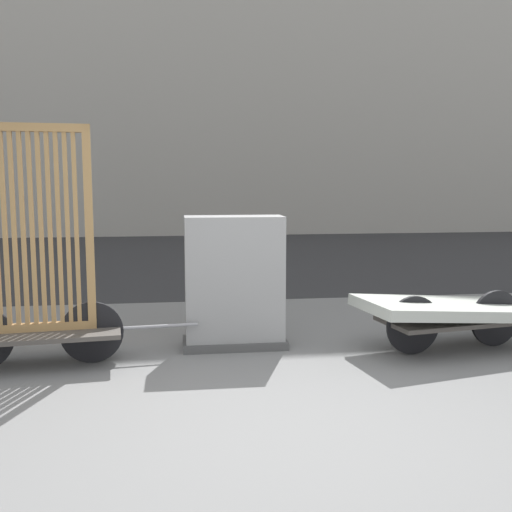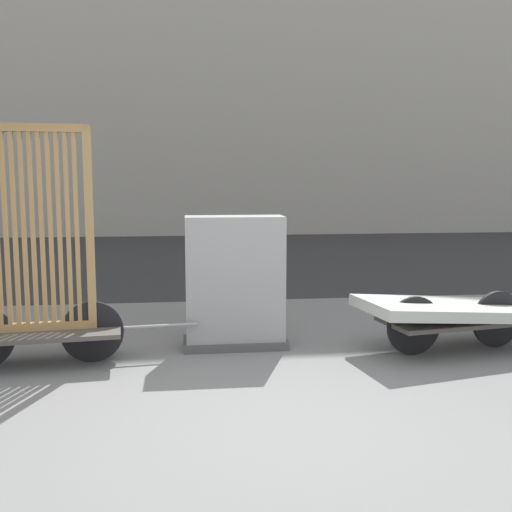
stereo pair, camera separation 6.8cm
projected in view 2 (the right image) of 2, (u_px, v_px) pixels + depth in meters
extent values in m
plane|color=slate|center=(287.00, 433.00, 3.86)|extent=(60.00, 60.00, 0.00)
cube|color=#2D2D30|center=(215.00, 256.00, 12.74)|extent=(56.00, 9.44, 0.01)
cube|color=#4C4742|center=(38.00, 332.00, 5.23)|extent=(1.47, 0.78, 0.04)
cylinder|color=black|center=(92.00, 332.00, 5.34)|extent=(0.55, 0.09, 0.55)
cylinder|color=gray|center=(160.00, 326.00, 5.47)|extent=(0.70, 0.10, 0.03)
cube|color=#A87F4C|center=(38.00, 326.00, 5.23)|extent=(1.01, 0.18, 0.07)
cube|color=#A87F4C|center=(28.00, 127.00, 5.01)|extent=(1.01, 0.18, 0.07)
cube|color=#A87F4C|center=(90.00, 228.00, 5.22)|extent=(0.08, 0.08, 1.78)
cube|color=#A87F4C|center=(6.00, 229.00, 5.07)|extent=(0.04, 0.05, 1.71)
cube|color=#A87F4C|center=(15.00, 229.00, 5.09)|extent=(0.04, 0.05, 1.71)
cube|color=#A87F4C|center=(24.00, 229.00, 5.10)|extent=(0.04, 0.05, 1.71)
cube|color=#A87F4C|center=(33.00, 229.00, 5.12)|extent=(0.04, 0.05, 1.71)
cube|color=#A87F4C|center=(42.00, 229.00, 5.14)|extent=(0.04, 0.05, 1.71)
cube|color=#A87F4C|center=(51.00, 229.00, 5.15)|extent=(0.04, 0.05, 1.71)
cube|color=#A87F4C|center=(59.00, 229.00, 5.17)|extent=(0.04, 0.05, 1.71)
cube|color=#A87F4C|center=(68.00, 228.00, 5.18)|extent=(0.04, 0.05, 1.71)
cube|color=#A87F4C|center=(77.00, 228.00, 5.20)|extent=(0.04, 0.05, 1.71)
cube|color=#4C4742|center=(457.00, 320.00, 5.69)|extent=(1.50, 0.87, 0.04)
cylinder|color=black|center=(497.00, 319.00, 5.83)|extent=(0.55, 0.13, 0.55)
cylinder|color=black|center=(414.00, 326.00, 5.56)|extent=(0.55, 0.13, 0.55)
cube|color=#B2B7AD|center=(457.00, 309.00, 5.68)|extent=(2.00, 1.12, 0.25)
cube|color=#4C4C4C|center=(235.00, 343.00, 5.86)|extent=(1.00, 0.44, 0.08)
cube|color=gray|center=(235.00, 282.00, 5.78)|extent=(0.94, 0.38, 1.28)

